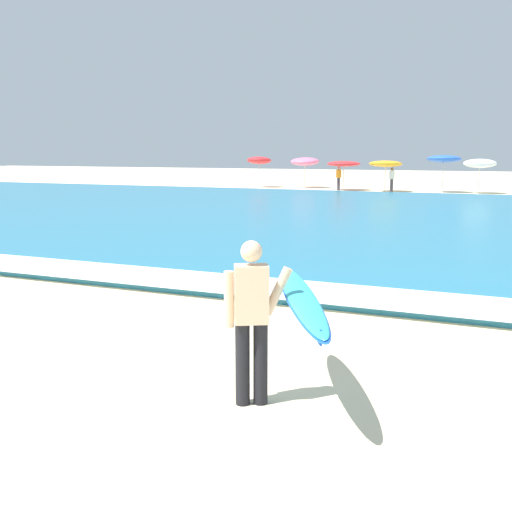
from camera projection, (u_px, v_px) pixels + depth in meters
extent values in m
plane|color=beige|center=(46.00, 388.00, 6.68)|extent=(160.00, 160.00, 0.00)
cube|color=teal|center=(378.00, 217.00, 23.44)|extent=(120.00, 28.00, 0.14)
cube|color=white|center=(235.00, 284.00, 11.26)|extent=(120.00, 1.58, 0.01)
cylinder|color=black|center=(243.00, 364.00, 6.19)|extent=(0.15, 0.15, 0.88)
cylinder|color=black|center=(261.00, 363.00, 6.20)|extent=(0.15, 0.15, 0.88)
cube|color=beige|center=(251.00, 294.00, 6.07)|extent=(0.40, 0.35, 0.60)
sphere|color=beige|center=(251.00, 251.00, 5.99)|extent=(0.22, 0.22, 0.22)
cylinder|color=beige|center=(229.00, 299.00, 6.05)|extent=(0.10, 0.10, 0.58)
cylinder|color=beige|center=(278.00, 291.00, 6.11)|extent=(0.32, 0.23, 0.51)
ellipsoid|color=#33BCD6|center=(302.00, 298.00, 6.12)|extent=(1.36, 2.18, 0.26)
ellipsoid|color=blue|center=(302.00, 299.00, 6.13)|extent=(1.43, 2.28, 0.22)
cube|color=blue|center=(320.00, 336.00, 5.23)|extent=(0.08, 0.13, 0.14)
cylinder|color=beige|center=(259.00, 174.00, 43.84)|extent=(0.05, 0.05, 1.88)
ellipsoid|color=red|center=(259.00, 160.00, 43.66)|extent=(1.77, 1.80, 0.63)
cylinder|color=beige|center=(305.00, 175.00, 43.41)|extent=(0.05, 0.05, 1.80)
ellipsoid|color=pink|center=(305.00, 161.00, 43.24)|extent=(2.07, 2.10, 0.69)
cylinder|color=beige|center=(343.00, 177.00, 40.45)|extent=(0.05, 0.05, 1.73)
ellipsoid|color=red|center=(344.00, 164.00, 40.29)|extent=(2.22, 2.23, 0.38)
cylinder|color=beige|center=(385.00, 178.00, 39.06)|extent=(0.05, 0.05, 1.75)
ellipsoid|color=#F4A31E|center=(386.00, 164.00, 38.89)|extent=(2.15, 2.16, 0.50)
cylinder|color=beige|center=(443.00, 176.00, 38.13)|extent=(0.05, 0.05, 2.07)
ellipsoid|color=blue|center=(444.00, 159.00, 37.94)|extent=(2.12, 2.14, 0.55)
cylinder|color=beige|center=(479.00, 179.00, 37.20)|extent=(0.05, 0.05, 1.79)
ellipsoid|color=white|center=(480.00, 163.00, 37.03)|extent=(1.97, 1.99, 0.61)
cylinder|color=#383842|center=(392.00, 186.00, 38.75)|extent=(0.20, 0.20, 0.84)
cube|color=white|center=(392.00, 175.00, 38.64)|extent=(0.32, 0.20, 0.54)
sphere|color=brown|center=(392.00, 169.00, 38.57)|extent=(0.20, 0.20, 0.20)
cylinder|color=#383842|center=(338.00, 184.00, 40.61)|extent=(0.20, 0.20, 0.84)
cube|color=orange|center=(339.00, 174.00, 40.49)|extent=(0.32, 0.20, 0.54)
sphere|color=tan|center=(339.00, 168.00, 40.43)|extent=(0.20, 0.20, 0.20)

